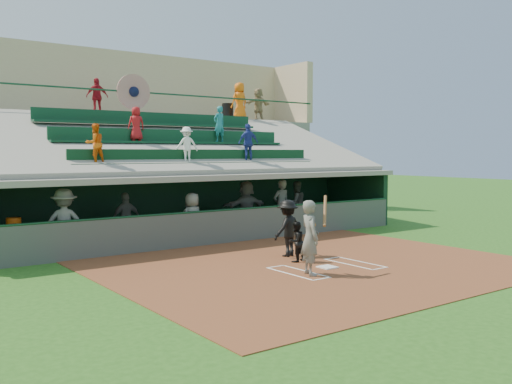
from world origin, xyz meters
TOP-DOWN VIEW (x-y plane):
  - ground at (0.00, 0.00)m, footprint 100.00×100.00m
  - dirt_slab at (0.00, 0.50)m, footprint 11.00×9.00m
  - home_plate at (0.00, 0.00)m, footprint 0.43×0.43m
  - batters_box_chalk at (0.00, 0.00)m, footprint 2.65×1.85m
  - dugout_floor at (0.00, 6.75)m, footprint 16.00×3.50m
  - concourse_slab at (0.00, 13.50)m, footprint 20.00×3.00m
  - grandstand at (-0.00, 10.51)m, footprint 20.40×10.40m
  - batter_at_plate at (-0.95, -0.38)m, footprint 0.95×0.81m
  - catcher at (-0.15, 1.09)m, footprint 0.61×0.51m
  - home_umpire at (0.21, 1.90)m, footprint 1.17×0.83m
  - dugout_bench at (0.26, 7.97)m, footprint 14.12×1.99m
  - white_table at (-6.23, 6.20)m, footprint 0.87×0.67m
  - water_cooler at (-6.29, 6.21)m, footprint 0.41×0.41m
  - dugout_player_a at (-5.08, 5.53)m, footprint 1.43×1.08m
  - dugout_player_b at (-2.79, 6.47)m, footprint 1.02×0.48m
  - dugout_player_c at (-1.02, 5.28)m, footprint 0.92×0.71m
  - dugout_player_d at (1.88, 6.34)m, footprint 1.82×0.61m
  - dugout_player_e at (3.37, 6.14)m, footprint 0.71×0.47m
  - dugout_player_f at (4.88, 7.04)m, footprint 0.97×0.81m
  - trash_bin at (5.34, 12.82)m, footprint 0.56×0.56m
  - concourse_staff_a at (-1.29, 12.77)m, footprint 0.95×0.47m
  - concourse_staff_b at (5.61, 12.18)m, footprint 0.93×0.65m
  - concourse_staff_c at (6.98, 12.51)m, footprint 1.56×0.53m

SIDE VIEW (x-z plane):
  - ground at x=0.00m, z-range 0.00..0.00m
  - dirt_slab at x=0.00m, z-range 0.00..0.02m
  - dugout_floor at x=0.00m, z-range 0.00..0.04m
  - batters_box_chalk at x=0.00m, z-range 0.02..0.03m
  - home_plate at x=0.00m, z-range 0.02..0.05m
  - dugout_bench at x=0.26m, z-range 0.04..0.46m
  - white_table at x=-6.23m, z-range 0.04..0.78m
  - catcher at x=-0.15m, z-range 0.02..1.14m
  - home_umpire at x=0.21m, z-range 0.02..1.66m
  - dugout_player_c at x=-1.02m, z-range 0.04..1.73m
  - dugout_player_b at x=-2.79m, z-range 0.04..1.74m
  - dugout_player_f at x=4.88m, z-range 0.04..1.85m
  - batter_at_plate at x=-0.95m, z-range -0.03..1.93m
  - water_cooler at x=-6.29m, z-range 0.78..1.19m
  - dugout_player_d at x=1.88m, z-range 0.04..1.99m
  - dugout_player_e at x=3.37m, z-range 0.04..1.99m
  - dugout_player_a at x=-5.08m, z-range 0.04..2.00m
  - grandstand at x=0.00m, z-range -1.64..6.16m
  - concourse_slab at x=0.00m, z-range 0.00..4.60m
  - trash_bin at x=5.34m, z-range 4.60..5.44m
  - concourse_staff_a at x=-1.29m, z-range 4.60..6.17m
  - concourse_staff_c at x=6.98m, z-range 4.60..6.27m
  - concourse_staff_b at x=5.61m, z-range 4.60..6.42m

